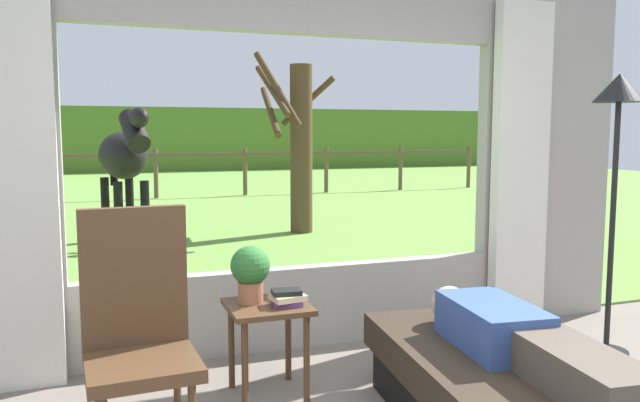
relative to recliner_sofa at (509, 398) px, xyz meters
The scene contains 15 objects.
back_wall_with_window 2.00m from the recliner_sofa, 107.60° to the left, with size 5.20×0.12×2.55m.
curtain_panel_left 2.84m from the recliner_sofa, 145.87° to the left, with size 0.44×0.10×2.40m, color silver.
curtain_panel_right 2.14m from the recliner_sofa, 51.98° to the left, with size 0.44×0.10×2.40m, color silver.
outdoor_pasture_lawn 12.55m from the recliner_sofa, 92.37° to the left, with size 36.00×21.68×0.02m, color olive.
distant_hill_ridge 22.40m from the recliner_sofa, 91.33° to the left, with size 36.00×2.00×2.40m, color #4D7128.
recliner_sofa is the anchor object (origin of this frame).
reclining_person 0.31m from the recliner_sofa, 90.00° to the right, with size 0.41×1.44×0.22m.
rocking_chair 1.74m from the recliner_sofa, 162.22° to the left, with size 0.50×0.70×1.12m.
side_table 1.32m from the recliner_sofa, 135.22° to the left, with size 0.44×0.44×0.52m.
potted_plant 1.48m from the recliner_sofa, 135.78° to the left, with size 0.22×0.22×0.32m.
book_stack 1.24m from the recliner_sofa, 134.13° to the left, with size 0.19×0.17×0.09m.
floor_lamp_right 2.00m from the recliner_sofa, 29.91° to the left, with size 0.32×0.32×1.83m.
horse 6.17m from the recliner_sofa, 103.55° to the left, with size 0.76×1.82×1.73m.
pasture_tree 6.38m from the recliner_sofa, 81.09° to the left, with size 1.23×1.23×2.57m.
pasture_fence_line 11.81m from the recliner_sofa, 92.52° to the left, with size 16.10×0.10×1.10m.
Camera 1 is at (-1.28, -1.73, 1.46)m, focal length 35.15 mm.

